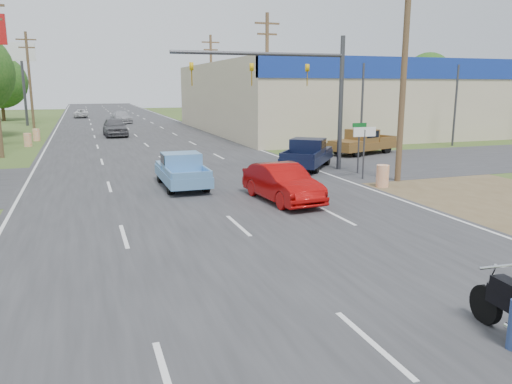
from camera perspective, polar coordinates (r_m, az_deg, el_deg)
name	(u,v)px	position (r m, az deg, el deg)	size (l,w,h in m)	color
ground	(372,344)	(9.39, 13.13, -16.57)	(200.00, 200.00, 0.00)	#3C5020
main_road	(136,135)	(47.33, -13.59, 6.30)	(15.00, 180.00, 0.02)	#2D2D30
cross_road	(181,175)	(25.70, -8.62, 1.93)	(120.00, 10.00, 0.02)	#2D2D30
dirt_verge	(468,191)	(23.40, 23.05, 0.10)	(8.00, 18.00, 0.01)	brown
big_box_store	(429,97)	(59.42, 19.17, 10.27)	(50.00, 28.10, 6.60)	#B7A88C
utility_pole_1	(404,67)	(24.38, 16.58, 13.58)	(2.00, 0.28, 10.00)	#4C3823
utility_pole_2	(267,75)	(40.44, 1.26, 13.24)	(2.00, 0.28, 10.00)	#4C3823
utility_pole_3	(211,78)	(57.65, -5.13, 12.83)	(2.00, 0.28, 10.00)	#4C3823
utility_pole_6	(30,78)	(59.12, -24.47, 11.81)	(2.00, 0.28, 10.00)	#4C3823
tree_2	(0,82)	(73.54, -27.21, 11.11)	(6.72, 6.72, 8.32)	#422D19
tree_3	(428,76)	(97.28, 19.09, 12.40)	(8.40, 8.40, 10.40)	#422D19
tree_5	(253,79)	(107.61, -0.40, 12.77)	(7.98, 7.98, 9.88)	#422D19
barrel_0	(383,176)	(23.03, 14.26, 1.78)	(0.56, 0.56, 1.00)	orange
barrel_1	(310,152)	(30.57, 6.15, 4.53)	(0.56, 0.56, 1.00)	orange
barrel_2	(28,140)	(41.28, -24.63, 5.44)	(0.56, 0.56, 1.00)	orange
barrel_3	(36,135)	(45.22, -23.80, 5.99)	(0.56, 0.56, 1.00)	orange
pole_sign_left_far	(22,61)	(63.24, -25.22, 13.37)	(3.00, 0.35, 9.20)	#3F3F44
lane_sign	(364,140)	(24.62, 12.27, 5.81)	(1.20, 0.08, 2.52)	#3F3F44
street_name_sign	(359,143)	(26.24, 11.67, 5.56)	(0.80, 0.08, 2.61)	#3F3F44
signal_mast	(295,79)	(26.06, 4.46, 12.76)	(9.12, 0.40, 7.00)	#3F3F44
red_convertible	(282,183)	(19.47, 3.01, 0.99)	(1.54, 4.43, 1.46)	#910706
blue_pickup	(181,170)	(22.59, -8.53, 2.53)	(1.80, 4.65, 1.54)	black
navy_pickup	(308,153)	(27.65, 5.95, 4.42)	(4.54, 5.05, 1.64)	black
brown_pickup	(362,142)	(33.90, 11.98, 5.64)	(5.35, 3.50, 1.66)	black
distant_car_grey	(115,127)	(46.99, -15.82, 7.16)	(1.98, 4.92, 1.68)	#504F53
distant_car_silver	(121,117)	(63.96, -15.14, 8.26)	(2.01, 4.95, 1.44)	#ABABB0
distant_car_white	(81,114)	(76.44, -19.35, 8.44)	(1.93, 4.19, 1.16)	silver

